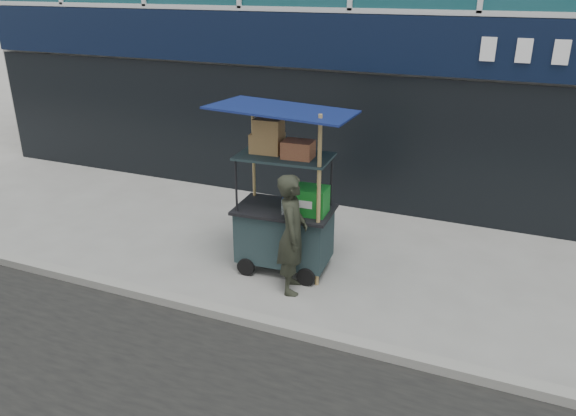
% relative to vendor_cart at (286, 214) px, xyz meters
% --- Properties ---
extents(ground, '(80.00, 80.00, 0.00)m').
position_rel_vendor_cart_xyz_m(ground, '(0.01, -1.27, -0.85)').
color(ground, slate).
rests_on(ground, ground).
extents(curb, '(80.00, 0.18, 0.12)m').
position_rel_vendor_cart_xyz_m(curb, '(0.01, -1.47, -0.79)').
color(curb, gray).
rests_on(curb, ground).
extents(vendor_cart, '(1.87, 1.38, 2.41)m').
position_rel_vendor_cart_xyz_m(vendor_cart, '(0.00, 0.00, 0.00)').
color(vendor_cart, '#1B2A2F').
rests_on(vendor_cart, ground).
extents(vendor_man, '(0.55, 0.68, 1.63)m').
position_rel_vendor_cart_xyz_m(vendor_man, '(0.31, -0.51, -0.03)').
color(vendor_man, black).
rests_on(vendor_man, ground).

